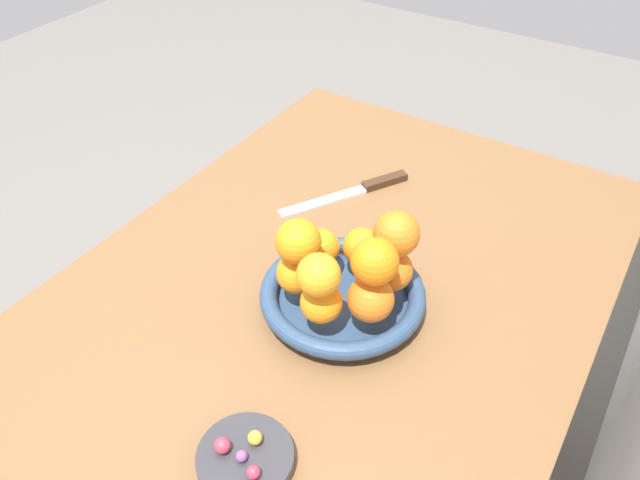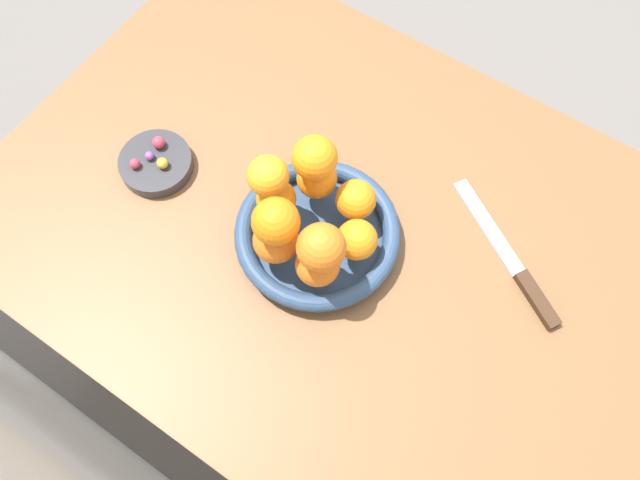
# 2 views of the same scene
# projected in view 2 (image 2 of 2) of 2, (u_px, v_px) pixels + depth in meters

# --- Properties ---
(ground_plane) EXTENTS (6.00, 6.00, 0.00)m
(ground_plane) POSITION_uv_depth(u_px,v_px,m) (335.00, 352.00, 1.62)
(ground_plane) COLOR slate
(dining_table) EXTENTS (1.10, 0.76, 0.74)m
(dining_table) POSITION_uv_depth(u_px,v_px,m) (344.00, 254.00, 1.02)
(dining_table) COLOR brown
(dining_table) RESTS_ON ground_plane
(fruit_bowl) EXTENTS (0.24, 0.24, 0.04)m
(fruit_bowl) POSITION_uv_depth(u_px,v_px,m) (317.00, 234.00, 0.91)
(fruit_bowl) COLOR navy
(fruit_bowl) RESTS_ON dining_table
(candy_dish) EXTENTS (0.11, 0.11, 0.02)m
(candy_dish) POSITION_uv_depth(u_px,v_px,m) (156.00, 164.00, 0.98)
(candy_dish) COLOR #333338
(candy_dish) RESTS_ON dining_table
(orange_0) EXTENTS (0.06, 0.06, 0.06)m
(orange_0) POSITION_uv_depth(u_px,v_px,m) (318.00, 264.00, 0.84)
(orange_0) COLOR orange
(orange_0) RESTS_ON fruit_bowl
(orange_1) EXTENTS (0.06, 0.06, 0.06)m
(orange_1) POSITION_uv_depth(u_px,v_px,m) (357.00, 240.00, 0.86)
(orange_1) COLOR orange
(orange_1) RESTS_ON fruit_bowl
(orange_2) EXTENTS (0.06, 0.06, 0.06)m
(orange_2) POSITION_uv_depth(u_px,v_px,m) (355.00, 199.00, 0.88)
(orange_2) COLOR orange
(orange_2) RESTS_ON fruit_bowl
(orange_3) EXTENTS (0.06, 0.06, 0.06)m
(orange_3) POSITION_uv_depth(u_px,v_px,m) (317.00, 178.00, 0.90)
(orange_3) COLOR orange
(orange_3) RESTS_ON fruit_bowl
(orange_4) EXTENTS (0.06, 0.06, 0.06)m
(orange_4) POSITION_uv_depth(u_px,v_px,m) (276.00, 199.00, 0.89)
(orange_4) COLOR orange
(orange_4) RESTS_ON fruit_bowl
(orange_5) EXTENTS (0.06, 0.06, 0.06)m
(orange_5) POSITION_uv_depth(u_px,v_px,m) (276.00, 241.00, 0.85)
(orange_5) COLOR orange
(orange_5) RESTS_ON fruit_bowl
(orange_6) EXTENTS (0.06, 0.06, 0.06)m
(orange_6) POSITION_uv_depth(u_px,v_px,m) (321.00, 248.00, 0.78)
(orange_6) COLOR orange
(orange_6) RESTS_ON orange_0
(orange_7) EXTENTS (0.06, 0.06, 0.06)m
(orange_7) POSITION_uv_depth(u_px,v_px,m) (268.00, 176.00, 0.83)
(orange_7) COLOR orange
(orange_7) RESTS_ON orange_4
(orange_8) EXTENTS (0.06, 0.06, 0.06)m
(orange_8) POSITION_uv_depth(u_px,v_px,m) (276.00, 221.00, 0.80)
(orange_8) COLOR orange
(orange_8) RESTS_ON orange_5
(orange_9) EXTENTS (0.06, 0.06, 0.06)m
(orange_9) POSITION_uv_depth(u_px,v_px,m) (315.00, 158.00, 0.84)
(orange_9) COLOR orange
(orange_9) RESTS_ON orange_3
(candy_ball_0) EXTENTS (0.02, 0.02, 0.02)m
(candy_ball_0) POSITION_uv_depth(u_px,v_px,m) (159.00, 142.00, 0.97)
(candy_ball_0) COLOR #C6384C
(candy_ball_0) RESTS_ON candy_dish
(candy_ball_1) EXTENTS (0.02, 0.02, 0.02)m
(candy_ball_1) POSITION_uv_depth(u_px,v_px,m) (135.00, 164.00, 0.95)
(candy_ball_1) COLOR #C6384C
(candy_ball_1) RESTS_ON candy_dish
(candy_ball_2) EXTENTS (0.01, 0.01, 0.01)m
(candy_ball_2) POSITION_uv_depth(u_px,v_px,m) (149.00, 156.00, 0.96)
(candy_ball_2) COLOR #8C4C99
(candy_ball_2) RESTS_ON candy_dish
(candy_ball_3) EXTENTS (0.02, 0.02, 0.02)m
(candy_ball_3) POSITION_uv_depth(u_px,v_px,m) (162.00, 163.00, 0.95)
(candy_ball_3) COLOR gold
(candy_ball_3) RESTS_ON candy_dish
(knife) EXTENTS (0.23, 0.15, 0.01)m
(knife) POSITION_uv_depth(u_px,v_px,m) (513.00, 264.00, 0.91)
(knife) COLOR #3F2819
(knife) RESTS_ON dining_table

